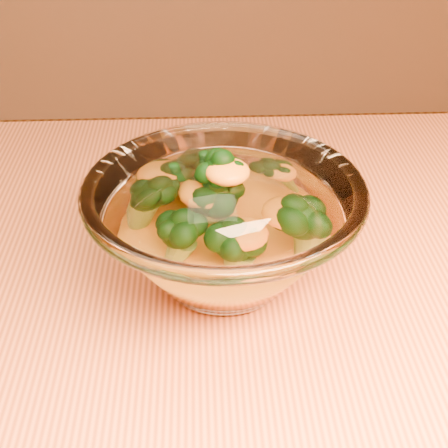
{
  "coord_description": "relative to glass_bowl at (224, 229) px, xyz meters",
  "views": [
    {
      "loc": [
        0.04,
        -0.29,
        1.08
      ],
      "look_at": [
        0.06,
        0.1,
        0.8
      ],
      "focal_mm": 50.0,
      "sensor_mm": 36.0,
      "label": 1
    }
  ],
  "objects": [
    {
      "name": "glass_bowl",
      "position": [
        0.0,
        0.0,
        0.0
      ],
      "size": [
        0.21,
        0.21,
        0.09
      ],
      "color": "white",
      "rests_on": "table"
    },
    {
      "name": "cheese_sauce",
      "position": [
        0.0,
        0.0,
        -0.02
      ],
      "size": [
        0.11,
        0.11,
        0.03
      ],
      "primitive_type": "ellipsoid",
      "color": "orange",
      "rests_on": "glass_bowl"
    },
    {
      "name": "broccoli_heap",
      "position": [
        -0.01,
        0.01,
        0.01
      ],
      "size": [
        0.14,
        0.13,
        0.08
      ],
      "color": "black",
      "rests_on": "cheese_sauce"
    }
  ]
}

